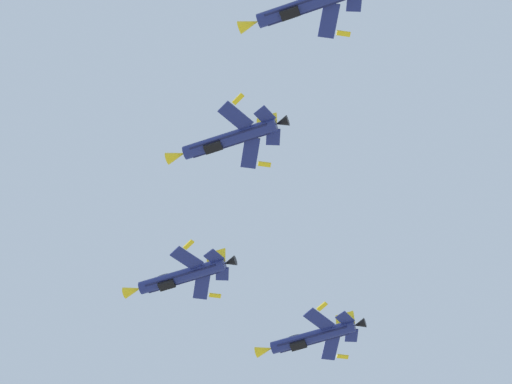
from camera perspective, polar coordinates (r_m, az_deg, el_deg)
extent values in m
cylinder|color=navy|center=(130.05, -4.33, -4.92)|extent=(8.53, 10.64, 1.70)
cube|color=#141947|center=(129.70, -4.34, -5.05)|extent=(7.20, 8.96, 0.50)
cone|color=yellow|center=(132.19, -7.21, -5.73)|extent=(2.69, 2.86, 1.56)
cone|color=black|center=(128.37, -1.54, -4.11)|extent=(2.05, 2.10, 1.36)
ellipsoid|color=#192333|center=(131.28, -5.39, -5.04)|extent=(2.85, 3.27, 1.18)
cube|color=black|center=(130.05, -5.23, -5.40)|extent=(2.24, 2.46, 0.92)
cube|color=navy|center=(127.99, -4.07, -3.91)|extent=(4.44, 2.51, 0.50)
cube|color=yellow|center=(126.48, -3.96, -3.09)|extent=(0.81, 1.66, 0.28)
cube|color=navy|center=(131.10, -3.20, -5.55)|extent=(3.52, 4.61, 0.50)
cube|color=yellow|center=(132.11, -2.41, -6.06)|extent=(1.69, 1.20, 0.28)
cube|color=navy|center=(127.84, -2.47, -3.82)|extent=(2.56, 2.20, 0.32)
cube|color=navy|center=(129.67, -1.98, -4.79)|extent=(2.60, 2.77, 0.32)
cube|color=yellow|center=(130.21, -2.34, -3.83)|extent=(1.86, 2.32, 2.61)
cylinder|color=navy|center=(120.01, -1.53, 3.13)|extent=(8.53, 10.64, 1.70)
cube|color=#141947|center=(119.59, -1.54, 3.02)|extent=(7.19, 8.96, 0.46)
cone|color=yellow|center=(121.56, -4.69, 2.12)|extent=(2.69, 2.86, 1.56)
cone|color=black|center=(118.92, 1.52, 4.09)|extent=(2.05, 2.10, 1.36)
ellipsoid|color=#192333|center=(121.10, -2.69, 2.89)|extent=(2.83, 3.25, 1.14)
cube|color=black|center=(119.72, -2.52, 2.64)|extent=(2.22, 2.44, 0.88)
cube|color=navy|center=(118.58, -1.20, 4.42)|extent=(4.44, 2.51, 0.37)
cube|color=yellow|center=(117.58, -1.05, 5.45)|extent=(0.80, 1.66, 0.26)
cube|color=navy|center=(120.72, -0.34, 2.31)|extent=(3.52, 4.61, 0.37)
cube|color=yellow|center=(121.44, 0.50, 1.63)|extent=(1.69, 1.20, 0.26)
cube|color=navy|center=(118.54, 0.52, 4.48)|extent=(2.56, 2.20, 0.25)
cube|color=navy|center=(119.79, 1.01, 3.24)|extent=(2.60, 2.77, 0.25)
cube|color=yellow|center=(120.83, 0.63, 4.19)|extent=(1.80, 2.27, 2.61)
cylinder|color=navy|center=(136.76, 3.35, -8.44)|extent=(8.53, 10.64, 1.70)
cube|color=#141947|center=(136.40, 3.36, -8.57)|extent=(7.18, 8.95, 0.42)
cone|color=yellow|center=(138.12, 0.49, -9.22)|extent=(2.69, 2.86, 1.56)
cone|color=black|center=(135.81, 6.08, -7.68)|extent=(2.05, 2.10, 1.36)
ellipsoid|color=#192333|center=(137.71, 2.28, -8.57)|extent=(2.80, 3.23, 1.11)
cube|color=black|center=(136.52, 2.49, -8.90)|extent=(2.20, 2.43, 0.85)
cube|color=navy|center=(134.82, 3.70, -7.47)|extent=(4.44, 2.51, 0.25)
cube|color=yellow|center=(133.38, 3.88, -6.68)|extent=(0.80, 1.66, 0.25)
cube|color=navy|center=(138.06, 4.37, -9.06)|extent=(3.52, 4.61, 0.25)
cube|color=yellow|center=(139.23, 5.08, -9.55)|extent=(1.68, 1.19, 0.25)
cube|color=navy|center=(135.07, 5.22, -7.40)|extent=(2.56, 2.20, 0.19)
cube|color=navy|center=(136.97, 5.59, -8.33)|extent=(2.60, 2.76, 0.19)
cube|color=yellow|center=(137.45, 5.23, -7.42)|extent=(1.74, 2.22, 2.60)
cylinder|color=navy|center=(113.80, 3.03, 10.87)|extent=(8.53, 10.64, 1.70)
cube|color=#141947|center=(113.36, 3.04, 10.79)|extent=(7.19, 8.95, 0.43)
cone|color=yellow|center=(114.54, -0.41, 9.76)|extent=(2.69, 2.86, 1.56)
ellipsoid|color=#192333|center=(114.62, 1.75, 10.57)|extent=(2.81, 3.24, 1.13)
cube|color=black|center=(113.22, 1.99, 10.40)|extent=(2.21, 2.43, 0.87)
cube|color=navy|center=(114.51, 4.28, 9.96)|extent=(3.52, 4.61, 0.30)
cube|color=yellow|center=(115.21, 5.13, 9.20)|extent=(1.68, 1.19, 0.25)
cube|color=navy|center=(114.06, 5.75, 10.97)|extent=(2.60, 2.77, 0.21)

